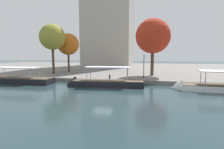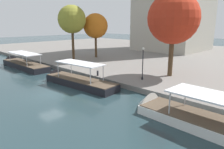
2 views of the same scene
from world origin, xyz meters
name	(u,v)px [view 1 (image 1 of 2)]	position (x,y,z in m)	size (l,w,h in m)	color
ground_plane	(103,92)	(0.00, 0.00, 0.00)	(220.00, 220.00, 0.00)	#23383D
dock_promenade	(131,69)	(0.00, 35.01, 0.32)	(120.00, 55.00, 0.64)	slate
tour_boat_0	(12,81)	(-17.40, 4.28, 0.33)	(14.10, 3.15, 3.88)	black
tour_boat_1	(102,84)	(-1.33, 4.38, 0.36)	(12.32, 3.70, 4.06)	black
tour_boat_2	(222,89)	(15.54, 4.33, 0.27)	(14.27, 3.56, 4.06)	silver
mooring_bollard_0	(110,77)	(-0.86, 7.94, 1.06)	(0.29, 0.29, 0.77)	#2D2D33
lamp_post	(144,65)	(4.86, 10.70, 2.99)	(0.34, 0.34, 4.25)	black
tree_1	(52,36)	(-14.91, 13.67, 8.75)	(5.54, 5.54, 10.77)	#4C3823
tree_2	(153,36)	(6.37, 15.33, 8.54)	(6.93, 6.94, 11.36)	#4C3823
tree_3	(69,44)	(-13.68, 19.08, 7.31)	(5.21, 5.21, 9.31)	#4C3823
office_tower	(109,13)	(-8.92, 43.20, 19.61)	(16.33, 17.43, 40.00)	#ADA899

